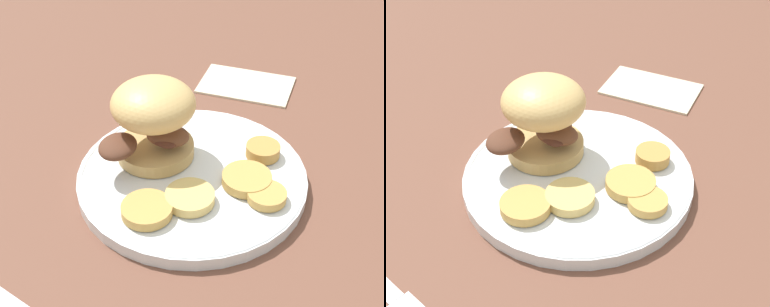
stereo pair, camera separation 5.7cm
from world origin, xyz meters
TOP-DOWN VIEW (x-y plane):
  - ground_plane at (0.00, 0.00)m, footprint 4.00×4.00m
  - dinner_plate at (0.00, 0.00)m, footprint 0.25×0.25m
  - sandwich at (0.03, -0.04)m, footprint 0.12×0.09m
  - potato_round_0 at (-0.05, 0.07)m, footprint 0.04×0.04m
  - potato_round_1 at (0.07, 0.04)m, footprint 0.05×0.05m
  - potato_round_2 at (-0.09, 0.01)m, footprint 0.04×0.04m
  - potato_round_3 at (0.02, 0.04)m, footprint 0.05×0.05m
  - potato_round_4 at (-0.05, 0.04)m, footprint 0.05×0.05m
  - napkin at (-0.16, -0.16)m, footprint 0.15×0.15m

SIDE VIEW (x-z plane):
  - ground_plane at x=0.00m, z-range 0.00..0.00m
  - napkin at x=-0.16m, z-range 0.00..0.01m
  - dinner_plate at x=0.00m, z-range 0.00..0.02m
  - potato_round_0 at x=-0.05m, z-range 0.02..0.03m
  - potato_round_1 at x=0.07m, z-range 0.02..0.03m
  - potato_round_3 at x=0.02m, z-range 0.02..0.03m
  - potato_round_4 at x=-0.05m, z-range 0.02..0.03m
  - potato_round_2 at x=-0.09m, z-range 0.02..0.03m
  - sandwich at x=0.03m, z-range 0.02..0.11m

